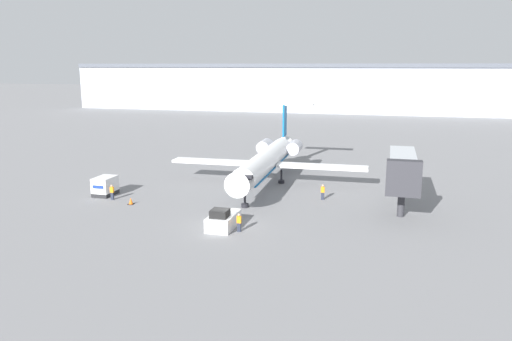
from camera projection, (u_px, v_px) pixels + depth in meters
ground_plane at (224, 228)px, 46.18m from camera, size 600.00×600.00×0.00m
terminal_building at (344, 88)px, 158.01m from camera, size 180.00×16.80×15.18m
airplane_main at (268, 159)px, 63.07m from camera, size 25.01×27.32×9.23m
pushback_tug at (223, 220)px, 46.16m from camera, size 2.23×4.27×1.99m
luggage_cart at (105, 186)px, 57.60m from camera, size 1.95×2.92×2.16m
worker_near_tug at (239, 222)px, 45.01m from camera, size 0.40×0.24×1.70m
worker_by_wing at (323, 192)px, 55.71m from camera, size 0.40×0.24×1.74m
worker_on_apron at (112, 192)px, 55.71m from camera, size 0.40×0.24×1.71m
traffic_cone_left at (131, 201)px, 53.96m from camera, size 0.63×0.63×0.73m
jet_bridge at (403, 168)px, 50.92m from camera, size 3.20×11.73×6.19m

